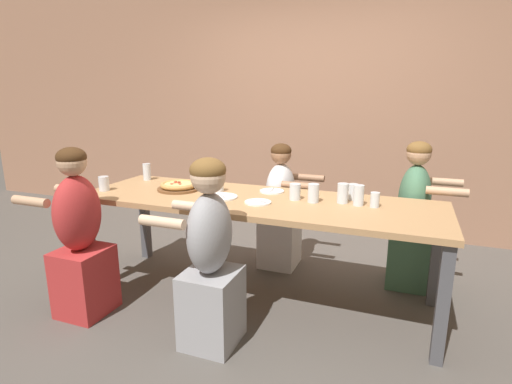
% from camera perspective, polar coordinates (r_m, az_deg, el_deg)
% --- Properties ---
extents(ground_plane, '(18.00, 18.00, 0.00)m').
position_cam_1_polar(ground_plane, '(3.17, 0.00, -14.66)').
color(ground_plane, '#514C47').
rests_on(ground_plane, ground).
extents(restaurant_back_panel, '(10.00, 0.06, 3.20)m').
position_cam_1_polar(restaurant_back_panel, '(4.53, 8.55, 14.82)').
color(restaurant_back_panel, '#9E7056').
rests_on(restaurant_back_panel, ground).
extents(dining_table, '(2.62, 0.83, 0.78)m').
position_cam_1_polar(dining_table, '(2.90, 0.00, -2.41)').
color(dining_table, tan).
rests_on(dining_table, ground).
extents(pizza_board_main, '(0.33, 0.33, 0.06)m').
position_cam_1_polar(pizza_board_main, '(3.20, -10.97, 0.84)').
color(pizza_board_main, brown).
rests_on(pizza_board_main, dining_table).
extents(empty_plate_a, '(0.19, 0.19, 0.02)m').
position_cam_1_polar(empty_plate_a, '(3.08, 2.28, 0.12)').
color(empty_plate_a, white).
rests_on(empty_plate_a, dining_table).
extents(empty_plate_b, '(0.23, 0.23, 0.02)m').
position_cam_1_polar(empty_plate_b, '(2.92, -4.93, -0.69)').
color(empty_plate_b, white).
rests_on(empty_plate_b, dining_table).
extents(empty_plate_c, '(0.19, 0.19, 0.02)m').
position_cam_1_polar(empty_plate_c, '(2.76, 0.28, -1.47)').
color(empty_plate_c, white).
rests_on(empty_plate_c, dining_table).
extents(cocktail_glass_blue, '(0.08, 0.08, 0.12)m').
position_cam_1_polar(cocktail_glass_blue, '(3.10, -5.36, 0.92)').
color(cocktail_glass_blue, silver).
rests_on(cocktail_glass_blue, dining_table).
extents(drinking_glass_a, '(0.08, 0.08, 0.14)m').
position_cam_1_polar(drinking_glass_a, '(2.82, 12.28, -0.32)').
color(drinking_glass_a, silver).
rests_on(drinking_glass_a, dining_table).
extents(drinking_glass_b, '(0.08, 0.08, 0.12)m').
position_cam_1_polar(drinking_glass_b, '(2.86, 5.60, -0.11)').
color(drinking_glass_b, silver).
rests_on(drinking_glass_b, dining_table).
extents(drinking_glass_c, '(0.08, 0.08, 0.11)m').
position_cam_1_polar(drinking_glass_c, '(3.33, -20.90, 1.04)').
color(drinking_glass_c, silver).
rests_on(drinking_glass_c, dining_table).
extents(drinking_glass_d, '(0.07, 0.07, 0.14)m').
position_cam_1_polar(drinking_glass_d, '(3.62, -15.31, 2.64)').
color(drinking_glass_d, silver).
rests_on(drinking_glass_d, dining_table).
extents(drinking_glass_e, '(0.07, 0.07, 0.11)m').
position_cam_1_polar(drinking_glass_e, '(2.93, 13.73, -0.10)').
color(drinking_glass_e, silver).
rests_on(drinking_glass_e, dining_table).
extents(drinking_glass_f, '(0.07, 0.07, 0.14)m').
position_cam_1_polar(drinking_glass_f, '(2.78, 14.45, -0.65)').
color(drinking_glass_f, silver).
rests_on(drinking_glass_f, dining_table).
extents(drinking_glass_g, '(0.06, 0.06, 0.10)m').
position_cam_1_polar(drinking_glass_g, '(2.77, 16.61, -1.22)').
color(drinking_glass_g, silver).
rests_on(drinking_glass_g, dining_table).
extents(drinking_glass_h, '(0.08, 0.08, 0.13)m').
position_cam_1_polar(drinking_glass_h, '(2.80, 8.20, -0.34)').
color(drinking_glass_h, silver).
rests_on(drinking_glass_h, dining_table).
extents(diner_near_left, '(0.51, 0.40, 1.18)m').
position_cam_1_polar(diner_near_left, '(3.00, -23.83, -6.35)').
color(diner_near_left, '#B22D2D').
rests_on(diner_near_left, ground).
extents(diner_far_center, '(0.51, 0.40, 1.10)m').
position_cam_1_polar(diner_far_center, '(3.54, 3.53, -2.86)').
color(diner_far_center, silver).
rests_on(diner_far_center, ground).
extents(diner_near_center, '(0.51, 0.40, 1.17)m').
position_cam_1_polar(diner_near_center, '(2.43, -6.59, -9.80)').
color(diner_near_center, '#99999E').
rests_on(diner_near_center, ground).
extents(diner_far_right, '(0.51, 0.40, 1.17)m').
position_cam_1_polar(diner_far_right, '(3.38, 21.47, -4.06)').
color(diner_far_right, '#477556').
rests_on(diner_far_right, ground).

